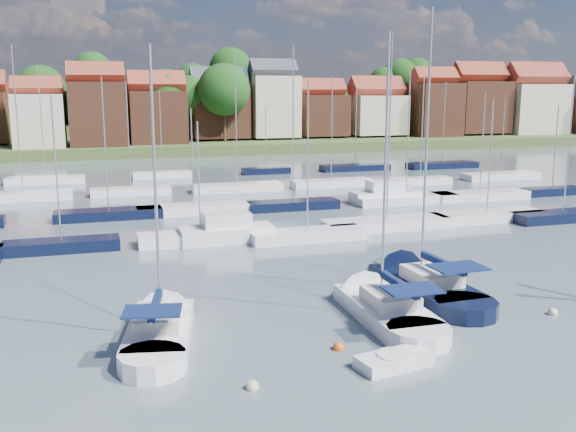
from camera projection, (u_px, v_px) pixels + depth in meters
name	position (u px, v px, depth m)	size (l,w,h in m)	color
ground	(238.00, 197.00, 68.63)	(260.00, 260.00, 0.00)	#3F4B56
sailboat_left	(162.00, 324.00, 30.33)	(4.78, 10.86, 14.34)	white
sailboat_centre	(375.00, 303.00, 33.36)	(3.15, 11.24, 15.22)	white
sailboat_navy	(412.00, 280.00, 37.41)	(3.60, 12.32, 16.91)	black
tender	(393.00, 361.00, 26.48)	(3.33, 1.97, 0.67)	white
buoy_b	(252.00, 389.00, 24.56)	(0.51, 0.51, 0.51)	beige
buoy_c	(339.00, 349.00, 28.30)	(0.50, 0.50, 0.50)	#D85914
buoy_d	(430.00, 342.00, 29.14)	(0.47, 0.47, 0.47)	beige
buoy_e	(386.00, 288.00, 37.01)	(0.42, 0.42, 0.42)	#D85914
buoy_f	(553.00, 315.00, 32.68)	(0.49, 0.49, 0.49)	beige
marina_field	(267.00, 199.00, 64.54)	(79.62, 41.41, 15.93)	white
far_shore_town	(163.00, 118.00, 155.30)	(212.46, 90.00, 22.27)	#404F27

